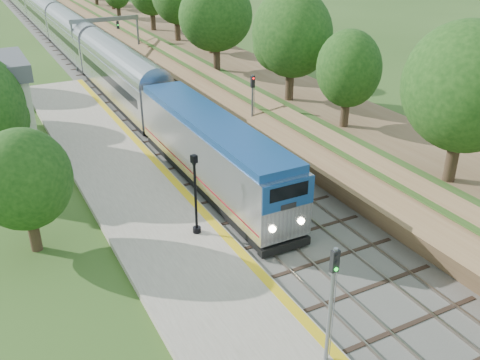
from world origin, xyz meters
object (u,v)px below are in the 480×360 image
signal_gantry (105,29)px  signal_farside (252,102)px  train (46,16)px  signal_platform (332,294)px  lamppost_far (196,199)px

signal_gantry → signal_farside: bearing=-83.0°
train → signal_platform: size_ratio=27.82×
train → signal_platform: signal_platform is taller
signal_gantry → train: size_ratio=0.06×
signal_gantry → lamppost_far: bearing=-98.4°
signal_farside → signal_gantry: bearing=97.0°
signal_gantry → signal_platform: (-5.37, -53.15, -1.09)m
signal_farside → train: bearing=96.0°
lamppost_far → signal_farside: 14.96m
signal_gantry → lamppost_far: signal_gantry is taller
lamppost_far → signal_platform: size_ratio=0.90×
signal_farside → signal_platform: bearing=-111.7°
signal_gantry → lamppost_far: size_ratio=1.72×
signal_platform → train: bearing=88.0°
signal_gantry → signal_platform: 53.43m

